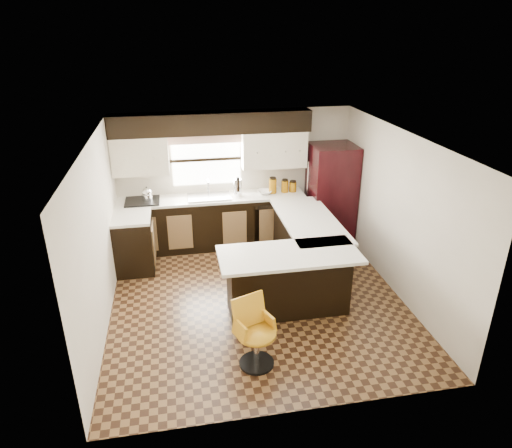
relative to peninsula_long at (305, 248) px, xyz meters
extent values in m
plane|color=#49301A|center=(-0.90, -0.62, -0.45)|extent=(4.40, 4.40, 0.00)
plane|color=silver|center=(-0.90, -0.62, 1.95)|extent=(4.40, 4.40, 0.00)
plane|color=beige|center=(-0.90, 1.58, 0.75)|extent=(4.40, 0.00, 4.40)
plane|color=beige|center=(-0.90, -2.83, 0.75)|extent=(4.40, 0.00, 4.40)
plane|color=beige|center=(-3.00, -0.62, 0.75)|extent=(0.00, 4.40, 4.40)
plane|color=beige|center=(1.20, -0.62, 0.75)|extent=(0.00, 4.40, 4.40)
cube|color=black|center=(-1.35, 1.28, 0.00)|extent=(3.30, 0.60, 0.90)
cube|color=black|center=(-2.70, 0.62, 0.00)|extent=(0.60, 0.70, 0.90)
cube|color=silver|center=(-1.35, 1.28, 0.47)|extent=(3.30, 0.60, 0.04)
cube|color=silver|center=(-2.70, 0.62, 0.47)|extent=(0.60, 0.70, 0.04)
cube|color=black|center=(-1.30, 1.40, 1.77)|extent=(3.40, 0.35, 0.36)
cube|color=beige|center=(-2.52, 1.40, 1.27)|extent=(0.94, 0.35, 0.64)
cube|color=beige|center=(-0.22, 1.40, 1.27)|extent=(1.14, 0.35, 0.64)
cube|color=white|center=(-1.40, 1.56, 1.10)|extent=(1.20, 0.02, 0.90)
cube|color=#D19B93|center=(-1.40, 1.52, 1.49)|extent=(1.30, 0.06, 0.18)
cube|color=#B2B2B7|center=(-1.40, 1.25, 0.51)|extent=(0.75, 0.45, 0.03)
cube|color=black|center=(-0.35, 0.99, -0.02)|extent=(0.58, 0.03, 0.78)
cube|color=black|center=(-2.55, 1.25, 0.51)|extent=(0.58, 0.50, 0.02)
cube|color=black|center=(0.00, 0.00, 0.00)|extent=(0.60, 1.95, 0.90)
cube|color=black|center=(-0.53, -0.97, 0.00)|extent=(1.65, 0.60, 0.90)
cube|color=silver|center=(0.05, 0.00, 0.47)|extent=(0.84, 1.95, 0.04)
cube|color=silver|center=(-0.55, -1.06, 0.47)|extent=(1.89, 0.84, 0.04)
cube|color=black|center=(0.79, 1.12, 0.46)|extent=(0.78, 0.75, 1.82)
cylinder|color=silver|center=(-0.89, 1.28, 0.65)|extent=(0.15, 0.15, 0.30)
imported|color=white|center=(-0.40, 1.27, 0.53)|extent=(0.27, 0.27, 0.06)
cylinder|color=#925C06|center=(-0.25, 1.30, 0.63)|extent=(0.14, 0.14, 0.26)
cylinder|color=#925C06|center=(-0.03, 1.30, 0.60)|extent=(0.13, 0.13, 0.21)
cylinder|color=#925C06|center=(0.12, 1.30, 0.58)|extent=(0.13, 0.13, 0.18)
camera|label=1|loc=(-1.96, -6.29, 3.29)|focal=32.00mm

